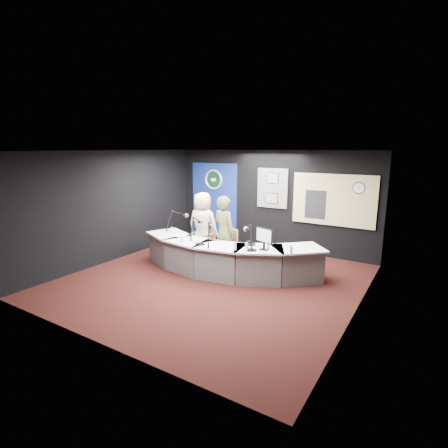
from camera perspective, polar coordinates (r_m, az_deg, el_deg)
The scene contains 33 objects.
ground at distance 7.80m, azimuth -1.87°, elevation -9.17°, with size 6.00×6.00×0.00m, color black.
ceiling at distance 7.26m, azimuth -2.03°, elevation 11.87°, with size 6.00×6.00×0.02m, color silver.
wall_back at distance 10.00m, azimuth 7.66°, elevation 3.85°, with size 6.00×0.02×2.80m, color black.
wall_front at distance 5.25m, azimuth -20.49°, elevation -4.61°, with size 6.00×0.02×2.80m, color black.
wall_left at distance 9.38m, azimuth -17.40°, elevation 2.83°, with size 0.02×6.00×2.80m, color black.
wall_right at distance 6.29m, azimuth 21.44°, elevation -1.95°, with size 0.02×6.00×2.80m, color black.
broadcast_desk at distance 8.14m, azimuth -0.03°, elevation -5.44°, with size 4.50×1.90×0.75m, color silver, non-canonical shape.
backdrop_panel at distance 10.90m, azimuth -1.59°, elevation 3.86°, with size 1.60×0.05×2.30m, color navy.
agency_seal at distance 10.79m, azimuth -1.72°, elevation 7.25°, with size 0.63×0.63×0.07m, color silver.
seal_center at distance 10.79m, azimuth -1.71°, elevation 7.25°, with size 0.48×0.48×0.01m, color black.
pinboard at distance 9.91m, azimuth 7.91°, elevation 5.81°, with size 0.90×0.04×1.10m, color slate.
framed_photo_upper at distance 9.85m, azimuth 7.89°, elevation 7.41°, with size 0.34×0.02×0.27m, color #7F715C.
framed_photo_lower at distance 9.91m, azimuth 7.79°, elevation 4.18°, with size 0.34×0.02×0.27m, color #7F715C.
booth_window_frame at distance 9.38m, azimuth 17.42°, elevation 3.76°, with size 2.12×0.06×1.32m, color #CDBB80.
booth_glow at distance 9.37m, azimuth 17.40°, elevation 3.75°, with size 2.00×0.02×1.20m, color #FFDCA1.
equipment_rack at distance 9.49m, azimuth 14.69°, elevation 3.10°, with size 0.55×0.02×0.75m, color black.
wall_clock at distance 9.18m, azimuth 21.14°, elevation 5.52°, with size 0.28×0.28×0.01m, color white.
armchair_left at distance 9.35m, azimuth -3.46°, elevation -2.48°, with size 0.53×0.53×0.94m, color #A46F4B, non-canonical shape.
armchair_right at distance 8.44m, azimuth 0.05°, elevation -4.22°, with size 0.51×0.51×0.91m, color #A46F4B, non-canonical shape.
draped_jacket at distance 9.54m, azimuth -2.90°, elevation -1.23°, with size 0.50×0.10×0.70m, color #6B665A.
person_man at distance 9.26m, azimuth -3.49°, elevation -0.12°, with size 0.84×0.55×1.73m, color beige.
person_woman at distance 8.33m, azimuth 0.05°, elevation -1.39°, with size 0.64×0.42×1.76m, color brown.
computer_monitor at distance 7.35m, azimuth 6.60°, elevation -1.84°, with size 0.41×0.02×0.28m, color black.
desk_phone at distance 7.75m, azimuth 4.37°, elevation -3.29°, with size 0.18×0.14×0.04m, color black.
headphones_near at distance 7.36m, azimuth 4.49°, elevation -4.21°, with size 0.24×0.24×0.04m, color black.
headphones_far at distance 7.79m, azimuth -3.93°, elevation -3.27°, with size 0.22×0.22×0.04m, color black.
paper_stack at distance 8.63m, azimuth -6.88°, elevation -1.88°, with size 0.22×0.32×0.00m, color white.
notepad at distance 7.92m, azimuth -2.08°, elevation -3.10°, with size 0.21×0.30×0.00m, color white.
boom_mic_a at distance 9.19m, azimuth -7.73°, elevation 0.88°, with size 0.30×0.71×0.60m, color black, non-canonical shape.
boom_mic_b at distance 8.33m, azimuth -4.66°, elevation -0.24°, with size 0.28×0.72×0.60m, color black, non-canonical shape.
boom_mic_c at distance 7.73m, azimuth -2.39°, elevation -1.21°, with size 0.43×0.66×0.60m, color black, non-canonical shape.
boom_mic_d at distance 7.49m, azimuth 4.09°, elevation -1.67°, with size 0.52×0.59×0.60m, color black, non-canonical shape.
water_bottles at distance 7.75m, azimuth -0.47°, elevation -2.76°, with size 3.19×0.60×0.18m, color silver, non-canonical shape.
Camera 1 is at (4.04, -6.03, 2.86)m, focal length 28.00 mm.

